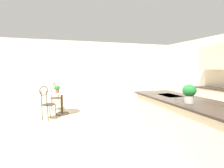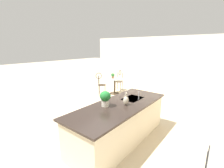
{
  "view_description": "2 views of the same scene",
  "coord_description": "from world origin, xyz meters",
  "px_view_note": "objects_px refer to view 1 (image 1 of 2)",
  "views": [
    {
      "loc": [
        3.12,
        -1.66,
        1.59
      ],
      "look_at": [
        -1.63,
        -0.16,
        1.09
      ],
      "focal_mm": 26.86,
      "sensor_mm": 36.0,
      "label": 1
    },
    {
      "loc": [
        3.11,
        2.83,
        2.23
      ],
      "look_at": [
        -0.93,
        -0.37,
        0.99
      ],
      "focal_mm": 25.08,
      "sensor_mm": 36.0,
      "label": 2
    }
  ],
  "objects_px": {
    "bistro_table": "(62,101)",
    "potted_plant_on_table": "(57,89)",
    "potted_plant_counter_near": "(189,92)",
    "vase_on_counter": "(189,94)",
    "chair_by_island": "(47,101)",
    "chair_near_window": "(55,95)"
  },
  "relations": [
    {
      "from": "chair_by_island",
      "to": "bistro_table",
      "type": "bearing_deg",
      "value": 138.68
    },
    {
      "from": "vase_on_counter",
      "to": "potted_plant_counter_near",
      "type": "bearing_deg",
      "value": -42.93
    },
    {
      "from": "vase_on_counter",
      "to": "chair_by_island",
      "type": "bearing_deg",
      "value": -128.96
    },
    {
      "from": "chair_by_island",
      "to": "potted_plant_counter_near",
      "type": "bearing_deg",
      "value": 43.97
    },
    {
      "from": "potted_plant_counter_near",
      "to": "vase_on_counter",
      "type": "xyz_separation_m",
      "value": [
        -0.35,
        0.33,
        -0.09
      ]
    },
    {
      "from": "bistro_table",
      "to": "chair_by_island",
      "type": "height_order",
      "value": "chair_by_island"
    },
    {
      "from": "chair_near_window",
      "to": "potted_plant_counter_near",
      "type": "bearing_deg",
      "value": 31.82
    },
    {
      "from": "chair_near_window",
      "to": "potted_plant_on_table",
      "type": "distance_m",
      "value": 0.73
    },
    {
      "from": "chair_near_window",
      "to": "potted_plant_counter_near",
      "type": "distance_m",
      "value": 4.71
    },
    {
      "from": "bistro_table",
      "to": "vase_on_counter",
      "type": "xyz_separation_m",
      "value": [
        2.94,
        2.58,
        0.58
      ]
    },
    {
      "from": "chair_near_window",
      "to": "chair_by_island",
      "type": "height_order",
      "value": "same"
    },
    {
      "from": "bistro_table",
      "to": "potted_plant_on_table",
      "type": "height_order",
      "value": "potted_plant_on_table"
    },
    {
      "from": "chair_by_island",
      "to": "vase_on_counter",
      "type": "xyz_separation_m",
      "value": [
        2.44,
        3.01,
        0.46
      ]
    },
    {
      "from": "chair_near_window",
      "to": "bistro_table",
      "type": "bearing_deg",
      "value": 17.44
    },
    {
      "from": "chair_by_island",
      "to": "potted_plant_on_table",
      "type": "distance_m",
      "value": 0.68
    },
    {
      "from": "bistro_table",
      "to": "chair_near_window",
      "type": "relative_size",
      "value": 0.77
    },
    {
      "from": "potted_plant_counter_near",
      "to": "potted_plant_on_table",
      "type": "bearing_deg",
      "value": -144.28
    },
    {
      "from": "bistro_table",
      "to": "vase_on_counter",
      "type": "distance_m",
      "value": 3.95
    },
    {
      "from": "potted_plant_on_table",
      "to": "potted_plant_counter_near",
      "type": "height_order",
      "value": "potted_plant_counter_near"
    },
    {
      "from": "chair_by_island",
      "to": "potted_plant_counter_near",
      "type": "relative_size",
      "value": 2.98
    },
    {
      "from": "chair_near_window",
      "to": "vase_on_counter",
      "type": "distance_m",
      "value": 4.6
    },
    {
      "from": "bistro_table",
      "to": "chair_by_island",
      "type": "bearing_deg",
      "value": -41.32
    }
  ]
}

